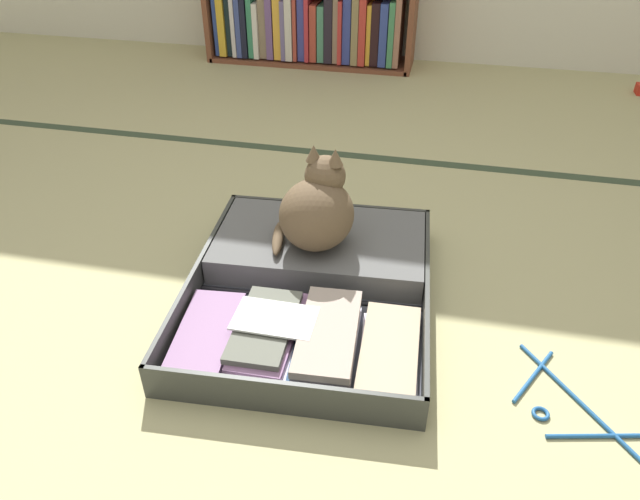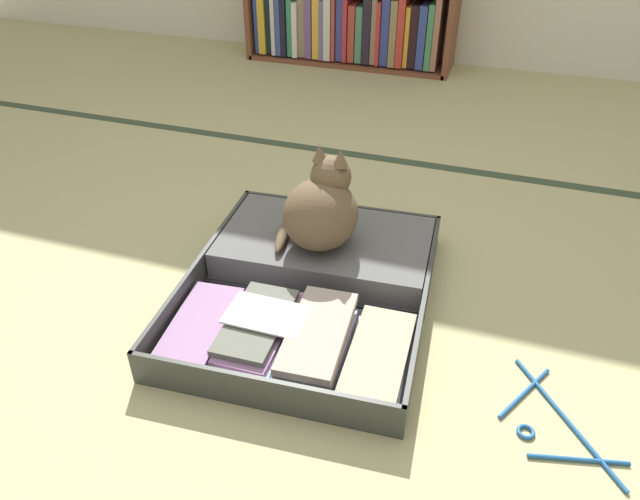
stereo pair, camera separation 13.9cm
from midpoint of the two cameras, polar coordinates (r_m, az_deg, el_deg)
The scene contains 5 objects.
ground_plane at distance 1.61m, azimuth -0.52°, elevation -7.72°, with size 10.00×10.00×0.00m, color tan.
tatami_border at distance 2.48m, azimuth 7.60°, elevation 8.68°, with size 4.80×0.05×0.00m.
open_suitcase at distance 1.70m, azimuth 1.63°, elevation -2.98°, with size 0.71×0.84×0.10m.
black_cat at distance 1.70m, azimuth 2.71°, elevation 3.80°, with size 0.27×0.26×0.29m.
clothes_hanger at distance 1.51m, azimuth 24.01°, elevation -15.07°, with size 0.28×0.32×0.01m.
Camera 2 is at (0.45, -1.10, 1.10)m, focal length 33.36 mm.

